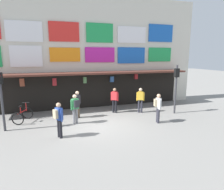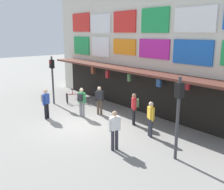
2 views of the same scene
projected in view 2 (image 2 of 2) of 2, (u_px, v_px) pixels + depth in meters
The scene contains 11 objects.
ground_plane at pixel (83, 124), 13.66m from camera, with size 80.00×80.00×0.00m, color gray.
shopfront at pixel (145, 45), 15.52m from camera, with size 18.00×2.60×8.00m.
traffic_light_near at pixel (52, 73), 17.11m from camera, with size 0.29×0.33×3.20m.
traffic_light_far at pixel (179, 105), 9.46m from camera, with size 0.31×0.34×3.20m.
bicycle_parked at pixel (75, 97), 17.75m from camera, with size 1.10×1.35×1.05m.
pedestrian_in_blue at pixel (134, 107), 13.41m from camera, with size 0.48×0.47×1.68m.
pedestrian_in_yellow at pixel (114, 127), 10.50m from camera, with size 0.41×0.52×1.68m.
pedestrian_in_red at pixel (151, 117), 11.86m from camera, with size 0.49×0.35×1.68m.
pedestrian_in_white at pixel (82, 100), 14.66m from camera, with size 0.49×0.46×1.68m.
pedestrian_in_green at pixel (100, 99), 15.09m from camera, with size 0.40×0.43×1.68m.
pedestrian_in_purple at pixel (46, 102), 14.35m from camera, with size 0.45×0.49×1.68m.
Camera 2 is at (10.99, -6.93, 4.75)m, focal length 41.45 mm.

